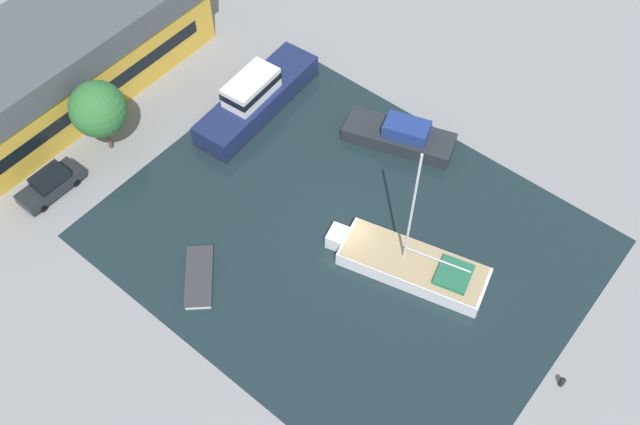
{
  "coord_description": "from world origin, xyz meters",
  "views": [
    {
      "loc": [
        -22.06,
        -15.79,
        40.38
      ],
      "look_at": [
        0.0,
        2.31,
        1.0
      ],
      "focal_mm": 40.0,
      "sensor_mm": 36.0,
      "label": 1
    }
  ],
  "objects_px": {
    "sailboat_moored": "(411,265)",
    "small_dinghy": "(199,277)",
    "warehouse_building": "(52,65)",
    "motor_cruiser": "(256,97)",
    "cabin_boat": "(400,135)",
    "quay_tree_near_building": "(98,109)",
    "parked_car": "(50,184)"
  },
  "relations": [
    {
      "from": "sailboat_moored",
      "to": "small_dinghy",
      "type": "bearing_deg",
      "value": 117.69
    },
    {
      "from": "warehouse_building",
      "to": "sailboat_moored",
      "type": "bearing_deg",
      "value": -82.94
    },
    {
      "from": "motor_cruiser",
      "to": "cabin_boat",
      "type": "relative_size",
      "value": 1.39
    },
    {
      "from": "motor_cruiser",
      "to": "small_dinghy",
      "type": "xyz_separation_m",
      "value": [
        -13.83,
        -7.51,
        -1.01
      ]
    },
    {
      "from": "motor_cruiser",
      "to": "cabin_boat",
      "type": "distance_m",
      "value": 11.49
    },
    {
      "from": "motor_cruiser",
      "to": "sailboat_moored",
      "type": "bearing_deg",
      "value": 161.6
    },
    {
      "from": "sailboat_moored",
      "to": "motor_cruiser",
      "type": "bearing_deg",
      "value": 61.21
    },
    {
      "from": "motor_cruiser",
      "to": "small_dinghy",
      "type": "distance_m",
      "value": 15.77
    },
    {
      "from": "small_dinghy",
      "to": "cabin_boat",
      "type": "height_order",
      "value": "cabin_boat"
    },
    {
      "from": "warehouse_building",
      "to": "small_dinghy",
      "type": "bearing_deg",
      "value": -104.86
    },
    {
      "from": "quay_tree_near_building",
      "to": "sailboat_moored",
      "type": "xyz_separation_m",
      "value": [
        5.35,
        -23.55,
        -3.33
      ]
    },
    {
      "from": "warehouse_building",
      "to": "motor_cruiser",
      "type": "relative_size",
      "value": 2.17
    },
    {
      "from": "motor_cruiser",
      "to": "cabin_boat",
      "type": "height_order",
      "value": "motor_cruiser"
    },
    {
      "from": "warehouse_building",
      "to": "sailboat_moored",
      "type": "xyz_separation_m",
      "value": [
        4.16,
        -30.63,
        -2.58
      ]
    },
    {
      "from": "quay_tree_near_building",
      "to": "motor_cruiser",
      "type": "height_order",
      "value": "quay_tree_near_building"
    },
    {
      "from": "cabin_boat",
      "to": "parked_car",
      "type": "bearing_deg",
      "value": 121.63
    },
    {
      "from": "quay_tree_near_building",
      "to": "cabin_boat",
      "type": "height_order",
      "value": "quay_tree_near_building"
    },
    {
      "from": "quay_tree_near_building",
      "to": "parked_car",
      "type": "bearing_deg",
      "value": -179.56
    },
    {
      "from": "warehouse_building",
      "to": "sailboat_moored",
      "type": "relative_size",
      "value": 2.29
    },
    {
      "from": "parked_car",
      "to": "small_dinghy",
      "type": "relative_size",
      "value": 1.03
    },
    {
      "from": "warehouse_building",
      "to": "parked_car",
      "type": "distance_m",
      "value": 10.01
    },
    {
      "from": "warehouse_building",
      "to": "small_dinghy",
      "type": "xyz_separation_m",
      "value": [
        -5.15,
        -20.36,
        -3.02
      ]
    },
    {
      "from": "quay_tree_near_building",
      "to": "motor_cruiser",
      "type": "relative_size",
      "value": 0.5
    },
    {
      "from": "warehouse_building",
      "to": "cabin_boat",
      "type": "bearing_deg",
      "value": -61.96
    },
    {
      "from": "motor_cruiser",
      "to": "small_dinghy",
      "type": "bearing_deg",
      "value": 114.37
    },
    {
      "from": "parked_car",
      "to": "motor_cruiser",
      "type": "bearing_deg",
      "value": -110.69
    },
    {
      "from": "quay_tree_near_building",
      "to": "sailboat_moored",
      "type": "relative_size",
      "value": 0.53
    },
    {
      "from": "sailboat_moored",
      "to": "cabin_boat",
      "type": "xyz_separation_m",
      "value": [
        8.73,
        7.09,
        0.09
      ]
    },
    {
      "from": "sailboat_moored",
      "to": "quay_tree_near_building",
      "type": "bearing_deg",
      "value": 88.3
    },
    {
      "from": "quay_tree_near_building",
      "to": "cabin_boat",
      "type": "bearing_deg",
      "value": -49.43
    },
    {
      "from": "quay_tree_near_building",
      "to": "parked_car",
      "type": "relative_size",
      "value": 1.29
    },
    {
      "from": "parked_car",
      "to": "small_dinghy",
      "type": "xyz_separation_m",
      "value": [
        1.47,
        -13.24,
        -0.61
      ]
    }
  ]
}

